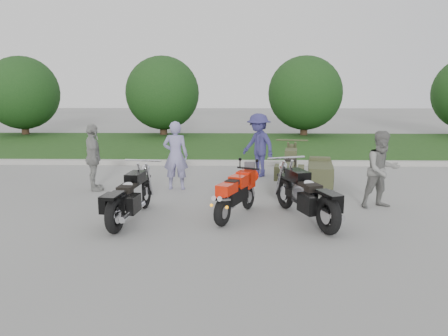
{
  "coord_description": "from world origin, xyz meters",
  "views": [
    {
      "loc": [
        0.54,
        -8.22,
        2.66
      ],
      "look_at": [
        0.31,
        1.35,
        0.8
      ],
      "focal_mm": 35.0,
      "sensor_mm": 36.0,
      "label": 1
    }
  ],
  "objects_px": {
    "cruiser_left": "(130,198)",
    "person_stripe": "(176,155)",
    "person_denim": "(258,145)",
    "cruiser_sidecar": "(308,172)",
    "person_back": "(93,158)",
    "person_grey": "(382,170)",
    "sportbike_red": "(235,193)",
    "cruiser_right": "(308,198)"
  },
  "relations": [
    {
      "from": "cruiser_right",
      "to": "person_denim",
      "type": "bearing_deg",
      "value": 80.48
    },
    {
      "from": "sportbike_red",
      "to": "cruiser_left",
      "type": "distance_m",
      "value": 2.09
    },
    {
      "from": "sportbike_red",
      "to": "cruiser_sidecar",
      "type": "height_order",
      "value": "cruiser_sidecar"
    },
    {
      "from": "sportbike_red",
      "to": "cruiser_left",
      "type": "bearing_deg",
      "value": -147.93
    },
    {
      "from": "sportbike_red",
      "to": "person_stripe",
      "type": "height_order",
      "value": "person_stripe"
    },
    {
      "from": "cruiser_right",
      "to": "person_stripe",
      "type": "relative_size",
      "value": 1.36
    },
    {
      "from": "cruiser_left",
      "to": "cruiser_sidecar",
      "type": "xyz_separation_m",
      "value": [
        3.9,
        2.69,
        -0.01
      ]
    },
    {
      "from": "cruiser_right",
      "to": "person_back",
      "type": "distance_m",
      "value": 5.51
    },
    {
      "from": "person_denim",
      "to": "person_back",
      "type": "height_order",
      "value": "person_denim"
    },
    {
      "from": "sportbike_red",
      "to": "cruiser_sidecar",
      "type": "xyz_separation_m",
      "value": [
        1.83,
        2.41,
        -0.06
      ]
    },
    {
      "from": "person_back",
      "to": "person_grey",
      "type": "bearing_deg",
      "value": -124.13
    },
    {
      "from": "person_denim",
      "to": "cruiser_sidecar",
      "type": "bearing_deg",
      "value": -4.2
    },
    {
      "from": "person_denim",
      "to": "person_stripe",
      "type": "bearing_deg",
      "value": -93.04
    },
    {
      "from": "cruiser_right",
      "to": "cruiser_sidecar",
      "type": "relative_size",
      "value": 0.95
    },
    {
      "from": "cruiser_left",
      "to": "cruiser_right",
      "type": "height_order",
      "value": "cruiser_right"
    },
    {
      "from": "sportbike_red",
      "to": "person_back",
      "type": "bearing_deg",
      "value": 172.76
    },
    {
      "from": "person_denim",
      "to": "sportbike_red",
      "type": "bearing_deg",
      "value": -49.42
    },
    {
      "from": "cruiser_sidecar",
      "to": "person_back",
      "type": "height_order",
      "value": "person_back"
    },
    {
      "from": "cruiser_sidecar",
      "to": "person_grey",
      "type": "bearing_deg",
      "value": -41.19
    },
    {
      "from": "cruiser_right",
      "to": "person_stripe",
      "type": "bearing_deg",
      "value": 118.72
    },
    {
      "from": "sportbike_red",
      "to": "person_grey",
      "type": "distance_m",
      "value": 3.27
    },
    {
      "from": "person_back",
      "to": "cruiser_left",
      "type": "bearing_deg",
      "value": -171.61
    },
    {
      "from": "cruiser_left",
      "to": "person_stripe",
      "type": "relative_size",
      "value": 1.33
    },
    {
      "from": "cruiser_sidecar",
      "to": "person_stripe",
      "type": "xyz_separation_m",
      "value": [
        -3.34,
        -0.02,
        0.42
      ]
    },
    {
      "from": "cruiser_sidecar",
      "to": "person_back",
      "type": "relative_size",
      "value": 1.48
    },
    {
      "from": "cruiser_sidecar",
      "to": "person_back",
      "type": "xyz_separation_m",
      "value": [
        -5.37,
        -0.22,
        0.39
      ]
    },
    {
      "from": "cruiser_sidecar",
      "to": "sportbike_red",
      "type": "bearing_deg",
      "value": -117.91
    },
    {
      "from": "person_grey",
      "to": "person_denim",
      "type": "xyz_separation_m",
      "value": [
        -2.48,
        3.21,
        0.07
      ]
    },
    {
      "from": "sportbike_red",
      "to": "cruiser_left",
      "type": "height_order",
      "value": "cruiser_left"
    },
    {
      "from": "sportbike_red",
      "to": "cruiser_right",
      "type": "xyz_separation_m",
      "value": [
        1.4,
        -0.24,
        -0.02
      ]
    },
    {
      "from": "sportbike_red",
      "to": "person_grey",
      "type": "xyz_separation_m",
      "value": [
        3.15,
        0.81,
        0.33
      ]
    },
    {
      "from": "cruiser_left",
      "to": "person_back",
      "type": "relative_size",
      "value": 1.38
    },
    {
      "from": "cruiser_right",
      "to": "person_grey",
      "type": "bearing_deg",
      "value": 11.67
    },
    {
      "from": "person_stripe",
      "to": "person_back",
      "type": "bearing_deg",
      "value": 7.41
    },
    {
      "from": "person_denim",
      "to": "person_grey",
      "type": "bearing_deg",
      "value": -2.32
    },
    {
      "from": "cruiser_right",
      "to": "cruiser_left",
      "type": "bearing_deg",
      "value": 161.43
    },
    {
      "from": "cruiser_sidecar",
      "to": "person_grey",
      "type": "distance_m",
      "value": 2.11
    },
    {
      "from": "cruiser_right",
      "to": "person_grey",
      "type": "xyz_separation_m",
      "value": [
        1.75,
        1.05,
        0.35
      ]
    },
    {
      "from": "person_back",
      "to": "person_denim",
      "type": "bearing_deg",
      "value": -88.93
    },
    {
      "from": "sportbike_red",
      "to": "cruiser_right",
      "type": "bearing_deg",
      "value": 14.84
    },
    {
      "from": "cruiser_left",
      "to": "person_denim",
      "type": "relative_size",
      "value": 1.27
    },
    {
      "from": "cruiser_left",
      "to": "person_grey",
      "type": "distance_m",
      "value": 5.34
    }
  ]
}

